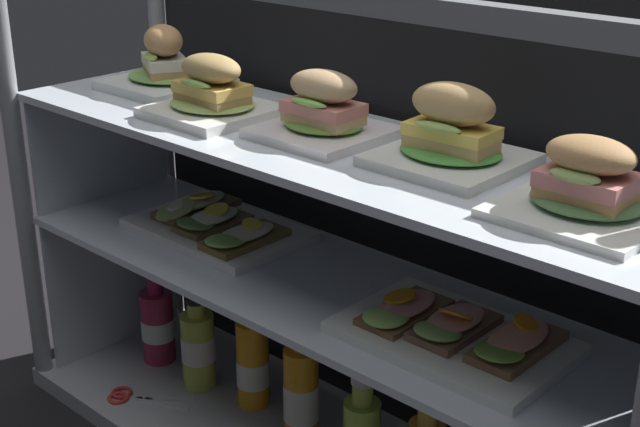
{
  "coord_description": "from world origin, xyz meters",
  "views": [
    {
      "loc": [
        0.95,
        -1.02,
        1.07
      ],
      "look_at": [
        0.0,
        0.0,
        0.52
      ],
      "focal_mm": 50.6,
      "sensor_mm": 36.0,
      "label": 1
    }
  ],
  "objects_px": {
    "juice_bottle_front_middle": "(301,393)",
    "kitchen_scissors": "(130,397)",
    "juice_bottle_back_left": "(158,324)",
    "open_sandwich_tray_mid_left": "(215,225)",
    "open_sandwich_tray_far_right": "(455,333)",
    "juice_bottle_front_second": "(253,361)",
    "plated_roll_sandwich_right_of_center": "(323,113)",
    "juice_bottle_near_post": "(198,347)",
    "plated_roll_sandwich_mid_right": "(587,188)",
    "plated_roll_sandwich_far_left": "(165,68)",
    "plated_roll_sandwich_left_of_center": "(451,136)",
    "plated_roll_sandwich_near_right_corner": "(212,94)"
  },
  "relations": [
    {
      "from": "plated_roll_sandwich_mid_right",
      "to": "open_sandwich_tray_mid_left",
      "type": "height_order",
      "value": "plated_roll_sandwich_mid_right"
    },
    {
      "from": "juice_bottle_back_left",
      "to": "kitchen_scissors",
      "type": "height_order",
      "value": "juice_bottle_back_left"
    },
    {
      "from": "plated_roll_sandwich_near_right_corner",
      "to": "open_sandwich_tray_far_right",
      "type": "bearing_deg",
      "value": 1.28
    },
    {
      "from": "open_sandwich_tray_mid_left",
      "to": "kitchen_scissors",
      "type": "relative_size",
      "value": 1.93
    },
    {
      "from": "open_sandwich_tray_far_right",
      "to": "juice_bottle_front_second",
      "type": "height_order",
      "value": "open_sandwich_tray_far_right"
    },
    {
      "from": "juice_bottle_front_middle",
      "to": "kitchen_scissors",
      "type": "distance_m",
      "value": 0.39
    },
    {
      "from": "juice_bottle_near_post",
      "to": "juice_bottle_front_middle",
      "type": "bearing_deg",
      "value": 3.66
    },
    {
      "from": "juice_bottle_back_left",
      "to": "juice_bottle_front_middle",
      "type": "distance_m",
      "value": 0.42
    },
    {
      "from": "juice_bottle_back_left",
      "to": "kitchen_scissors",
      "type": "bearing_deg",
      "value": -59.75
    },
    {
      "from": "juice_bottle_front_middle",
      "to": "juice_bottle_near_post",
      "type": "bearing_deg",
      "value": -176.34
    },
    {
      "from": "kitchen_scissors",
      "to": "plated_roll_sandwich_near_right_corner",
      "type": "bearing_deg",
      "value": 27.82
    },
    {
      "from": "juice_bottle_back_left",
      "to": "plated_roll_sandwich_left_of_center",
      "type": "bearing_deg",
      "value": 1.71
    },
    {
      "from": "plated_roll_sandwich_far_left",
      "to": "juice_bottle_near_post",
      "type": "relative_size",
      "value": 1.0
    },
    {
      "from": "open_sandwich_tray_far_right",
      "to": "kitchen_scissors",
      "type": "bearing_deg",
      "value": -171.18
    },
    {
      "from": "plated_roll_sandwich_near_right_corner",
      "to": "juice_bottle_near_post",
      "type": "xyz_separation_m",
      "value": [
        -0.12,
        0.04,
        -0.56
      ]
    },
    {
      "from": "plated_roll_sandwich_near_right_corner",
      "to": "plated_roll_sandwich_left_of_center",
      "type": "bearing_deg",
      "value": 7.83
    },
    {
      "from": "plated_roll_sandwich_left_of_center",
      "to": "juice_bottle_near_post",
      "type": "bearing_deg",
      "value": -177.24
    },
    {
      "from": "plated_roll_sandwich_right_of_center",
      "to": "juice_bottle_near_post",
      "type": "height_order",
      "value": "plated_roll_sandwich_right_of_center"
    },
    {
      "from": "plated_roll_sandwich_far_left",
      "to": "open_sandwich_tray_far_right",
      "type": "distance_m",
      "value": 0.8
    },
    {
      "from": "juice_bottle_near_post",
      "to": "kitchen_scissors",
      "type": "relative_size",
      "value": 1.16
    },
    {
      "from": "plated_roll_sandwich_mid_right",
      "to": "juice_bottle_back_left",
      "type": "relative_size",
      "value": 0.95
    },
    {
      "from": "plated_roll_sandwich_left_of_center",
      "to": "open_sandwich_tray_far_right",
      "type": "xyz_separation_m",
      "value": [
        0.06,
        -0.05,
        -0.28
      ]
    },
    {
      "from": "plated_roll_sandwich_left_of_center",
      "to": "juice_bottle_back_left",
      "type": "distance_m",
      "value": 0.92
    },
    {
      "from": "juice_bottle_near_post",
      "to": "kitchen_scissors",
      "type": "bearing_deg",
      "value": -115.52
    },
    {
      "from": "plated_roll_sandwich_mid_right",
      "to": "juice_bottle_front_middle",
      "type": "height_order",
      "value": "plated_roll_sandwich_mid_right"
    },
    {
      "from": "juice_bottle_near_post",
      "to": "plated_roll_sandwich_left_of_center",
      "type": "bearing_deg",
      "value": 2.76
    },
    {
      "from": "plated_roll_sandwich_far_left",
      "to": "juice_bottle_back_left",
      "type": "bearing_deg",
      "value": -142.68
    },
    {
      "from": "plated_roll_sandwich_left_of_center",
      "to": "kitchen_scissors",
      "type": "bearing_deg",
      "value": -165.97
    },
    {
      "from": "juice_bottle_back_left",
      "to": "juice_bottle_front_middle",
      "type": "height_order",
      "value": "juice_bottle_front_middle"
    },
    {
      "from": "juice_bottle_near_post",
      "to": "juice_bottle_front_second",
      "type": "relative_size",
      "value": 0.83
    },
    {
      "from": "plated_roll_sandwich_mid_right",
      "to": "open_sandwich_tray_far_right",
      "type": "height_order",
      "value": "plated_roll_sandwich_mid_right"
    },
    {
      "from": "juice_bottle_front_middle",
      "to": "plated_roll_sandwich_right_of_center",
      "type": "bearing_deg",
      "value": -10.37
    },
    {
      "from": "plated_roll_sandwich_left_of_center",
      "to": "open_sandwich_tray_far_right",
      "type": "height_order",
      "value": "plated_roll_sandwich_left_of_center"
    },
    {
      "from": "open_sandwich_tray_far_right",
      "to": "plated_roll_sandwich_right_of_center",
      "type": "bearing_deg",
      "value": 174.35
    },
    {
      "from": "plated_roll_sandwich_far_left",
      "to": "open_sandwich_tray_mid_left",
      "type": "relative_size",
      "value": 0.6
    },
    {
      "from": "plated_roll_sandwich_near_right_corner",
      "to": "open_sandwich_tray_mid_left",
      "type": "height_order",
      "value": "plated_roll_sandwich_near_right_corner"
    },
    {
      "from": "plated_roll_sandwich_near_right_corner",
      "to": "kitchen_scissors",
      "type": "height_order",
      "value": "plated_roll_sandwich_near_right_corner"
    },
    {
      "from": "plated_roll_sandwich_mid_right",
      "to": "juice_bottle_front_middle",
      "type": "distance_m",
      "value": 0.78
    },
    {
      "from": "plated_roll_sandwich_right_of_center",
      "to": "juice_bottle_back_left",
      "type": "xyz_separation_m",
      "value": [
        -0.49,
        0.0,
        -0.57
      ]
    },
    {
      "from": "plated_roll_sandwich_far_left",
      "to": "plated_roll_sandwich_near_right_corner",
      "type": "xyz_separation_m",
      "value": [
        0.22,
        -0.07,
        -0.0
      ]
    },
    {
      "from": "juice_bottle_back_left",
      "to": "kitchen_scissors",
      "type": "distance_m",
      "value": 0.18
    },
    {
      "from": "plated_roll_sandwich_near_right_corner",
      "to": "plated_roll_sandwich_right_of_center",
      "type": "relative_size",
      "value": 1.01
    },
    {
      "from": "plated_roll_sandwich_mid_right",
      "to": "juice_bottle_near_post",
      "type": "distance_m",
      "value": 1.0
    },
    {
      "from": "juice_bottle_front_middle",
      "to": "kitchen_scissors",
      "type": "xyz_separation_m",
      "value": [
        -0.34,
        -0.15,
        -0.09
      ]
    },
    {
      "from": "plated_roll_sandwich_right_of_center",
      "to": "juice_bottle_back_left",
      "type": "height_order",
      "value": "plated_roll_sandwich_right_of_center"
    },
    {
      "from": "juice_bottle_front_second",
      "to": "juice_bottle_near_post",
      "type": "bearing_deg",
      "value": -167.67
    },
    {
      "from": "juice_bottle_front_second",
      "to": "kitchen_scissors",
      "type": "relative_size",
      "value": 1.4
    },
    {
      "from": "juice_bottle_back_left",
      "to": "open_sandwich_tray_mid_left",
      "type": "bearing_deg",
      "value": 1.57
    },
    {
      "from": "plated_roll_sandwich_mid_right",
      "to": "juice_bottle_back_left",
      "type": "height_order",
      "value": "plated_roll_sandwich_mid_right"
    },
    {
      "from": "open_sandwich_tray_mid_left",
      "to": "juice_bottle_near_post",
      "type": "bearing_deg",
      "value": -168.43
    }
  ]
}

